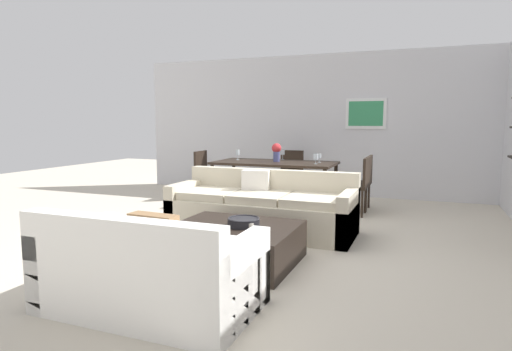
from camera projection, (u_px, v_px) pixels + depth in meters
The scene contains 17 objects.
ground_plane at pixel (263, 239), 5.22m from camera, with size 18.00×18.00×0.00m, color beige.
back_wall_unit at pixel (343, 125), 8.20m from camera, with size 8.40×0.09×2.70m.
sofa_beige at pixel (262, 210), 5.54m from camera, with size 2.35×0.90×0.78m.
loveseat_white at pixel (149, 272), 3.24m from camera, with size 1.59×0.90×0.78m.
coffee_table at pixel (234, 244), 4.34m from camera, with size 1.23×1.06×0.38m.
decorative_bowl at pixel (244, 222), 4.29m from camera, with size 0.32×0.32×0.09m.
candle_jar at pixel (250, 226), 4.19m from camera, with size 0.08×0.08×0.06m, color silver.
dining_table at pixel (275, 165), 7.24m from camera, with size 2.02×0.99×0.75m.
dining_chair_right_far at pixel (362, 179), 6.95m from camera, with size 0.44×0.44×0.88m.
dining_chair_right_near at pixel (358, 182), 6.54m from camera, with size 0.44×0.44×0.88m.
dining_chair_head at pixel (290, 171), 8.09m from camera, with size 0.44×0.44×0.88m.
dining_chair_left_far at pixel (206, 171), 7.98m from camera, with size 0.44×0.44×0.88m.
wine_glass_right_near at pixel (316, 157), 6.84m from camera, with size 0.08×0.08×0.16m.
wine_glass_right_far at pixel (319, 156), 7.06m from camera, with size 0.06×0.06×0.15m.
wine_glass_left_far at pixel (238, 153), 7.59m from camera, with size 0.07×0.07×0.18m.
wine_glass_head at pixel (283, 153), 7.62m from camera, with size 0.07×0.07×0.18m.
centerpiece_vase at pixel (276, 151), 7.23m from camera, with size 0.16×0.16×0.31m.
Camera 1 is at (1.78, -4.76, 1.41)m, focal length 30.26 mm.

